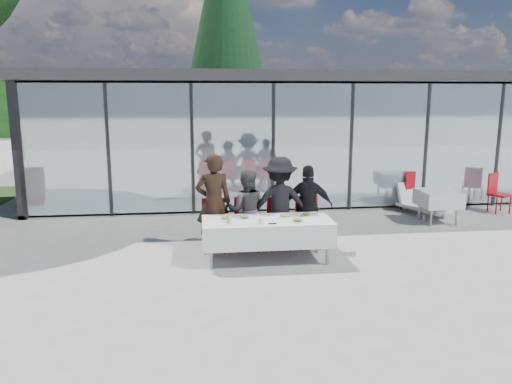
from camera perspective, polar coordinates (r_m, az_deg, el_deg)
ground at (r=8.46m, az=-0.84°, el=-8.96°), size 90.00×90.00×0.00m
pavilion at (r=16.33m, az=3.13°, el=8.49°), size 14.80×8.80×3.44m
treeline at (r=35.92m, az=-8.91°, el=9.93°), size 62.50×2.00×4.40m
dining_table at (r=8.78m, az=1.28°, el=-4.51°), size 2.26×0.96×0.75m
diner_a at (r=9.28m, az=-4.87°, el=-1.24°), size 0.75×0.75×1.84m
diner_chair_a at (r=9.43m, az=-4.85°, el=-3.45°), size 0.44×0.44×0.97m
diner_b at (r=9.36m, az=-1.09°, el=-2.07°), size 0.88×0.88×1.53m
diner_chair_b at (r=9.47m, az=-1.12°, el=-3.34°), size 0.44×0.44×0.97m
diner_c at (r=9.41m, az=2.71°, el=-1.29°), size 1.19×1.19×1.76m
diner_chair_c at (r=9.55m, az=2.64°, el=-3.23°), size 0.44×0.44×0.97m
diner_d at (r=9.54m, az=6.00°, el=-1.69°), size 1.09×1.09×1.59m
diner_chair_d at (r=9.65m, az=5.90°, el=-3.11°), size 0.44×0.44×0.97m
plate_a at (r=8.73m, az=-3.55°, el=-3.00°), size 0.23×0.23×0.07m
plate_b at (r=8.77m, az=-1.32°, el=-2.91°), size 0.23×0.23×0.07m
plate_c at (r=8.89m, az=3.22°, el=-2.73°), size 0.23×0.23×0.07m
plate_d at (r=9.03m, az=5.81°, el=-2.54°), size 0.23×0.23×0.07m
plate_extra at (r=8.58m, az=4.74°, el=-3.27°), size 0.23×0.23×0.07m
juice_bottle at (r=8.47m, az=-3.19°, el=-3.06°), size 0.06×0.06×0.16m
drinking_glasses at (r=8.43m, az=0.52°, el=-3.33°), size 0.07×0.07×0.10m
folded_eyeglasses at (r=8.44m, az=1.90°, el=-3.62°), size 0.14×0.03×0.01m
spare_table_right at (r=12.13m, az=20.12°, el=-0.71°), size 0.86×0.86×0.74m
spare_chair_a at (r=13.76m, az=25.79°, el=0.13°), size 0.60×0.60×0.97m
spare_chair_b at (r=13.34m, az=17.01°, el=0.44°), size 0.58×0.58×0.97m
lounger at (r=12.95m, az=18.09°, el=-1.20°), size 1.07×1.46×0.72m
conifer_tree at (r=21.16m, az=-3.43°, el=19.53°), size 4.00×4.00×10.50m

